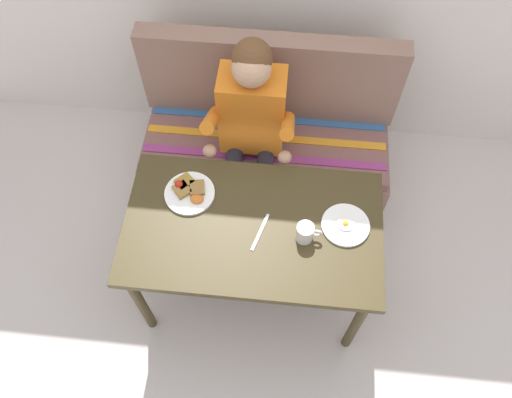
# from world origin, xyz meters

# --- Properties ---
(ground_plane) EXTENTS (8.00, 8.00, 0.00)m
(ground_plane) POSITION_xyz_m (0.00, 0.00, 0.00)
(ground_plane) COLOR beige
(table) EXTENTS (1.20, 0.70, 0.73)m
(table) POSITION_xyz_m (0.00, 0.00, 0.65)
(table) COLOR #3B3118
(table) RESTS_ON ground
(couch) EXTENTS (1.44, 0.56, 1.00)m
(couch) POSITION_xyz_m (0.00, 0.76, 0.33)
(couch) COLOR #806052
(couch) RESTS_ON ground
(person) EXTENTS (0.45, 0.61, 1.21)m
(person) POSITION_xyz_m (-0.07, 0.59, 0.74)
(person) COLOR orange
(person) RESTS_ON ground
(plate_breakfast) EXTENTS (0.24, 0.24, 0.05)m
(plate_breakfast) POSITION_xyz_m (-0.32, 0.14, 0.74)
(plate_breakfast) COLOR white
(plate_breakfast) RESTS_ON table
(plate_eggs) EXTENTS (0.22, 0.22, 0.04)m
(plate_eggs) POSITION_xyz_m (0.42, 0.04, 0.74)
(plate_eggs) COLOR white
(plate_eggs) RESTS_ON table
(coffee_mug) EXTENTS (0.12, 0.08, 0.10)m
(coffee_mug) POSITION_xyz_m (0.24, -0.04, 0.78)
(coffee_mug) COLOR white
(coffee_mug) RESTS_ON table
(knife) EXTENTS (0.07, 0.20, 0.00)m
(knife) POSITION_xyz_m (0.04, -0.03, 0.73)
(knife) COLOR silver
(knife) RESTS_ON table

